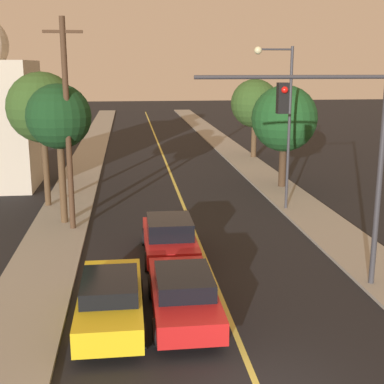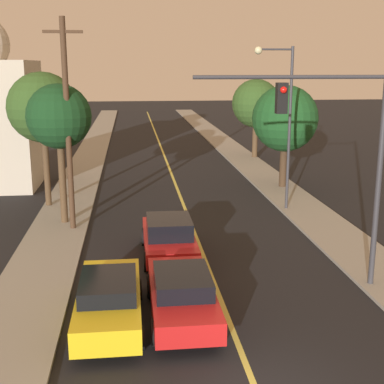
{
  "view_description": "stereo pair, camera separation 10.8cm",
  "coord_description": "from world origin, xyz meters",
  "px_view_note": "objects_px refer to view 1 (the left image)",
  "views": [
    {
      "loc": [
        -2.72,
        -9.88,
        7.04
      ],
      "look_at": [
        0.0,
        12.87,
        1.6
      ],
      "focal_mm": 50.0,
      "sensor_mm": 36.0,
      "label": 1
    },
    {
      "loc": [
        -2.62,
        -9.89,
        7.04
      ],
      "look_at": [
        0.0,
        12.87,
        1.6
      ],
      "focal_mm": 50.0,
      "sensor_mm": 36.0,
      "label": 2
    }
  ],
  "objects_px": {
    "car_near_lane_second": "(169,237)",
    "streetlamp_right": "(282,108)",
    "car_near_lane_front": "(183,293)",
    "tree_right_near": "(284,119)",
    "tree_right_far": "(255,104)",
    "tree_left_near": "(59,117)",
    "car_outer_lane_front": "(111,299)",
    "tree_left_far": "(42,108)",
    "utility_pole_left": "(67,123)",
    "traffic_signal_mast": "(341,141)"
  },
  "relations": [
    {
      "from": "utility_pole_left",
      "to": "tree_right_near",
      "type": "xyz_separation_m",
      "value": [
        11.4,
        7.0,
        -0.64
      ]
    },
    {
      "from": "traffic_signal_mast",
      "to": "tree_left_far",
      "type": "bearing_deg",
      "value": 132.61
    },
    {
      "from": "car_outer_lane_front",
      "to": "tree_right_far",
      "type": "height_order",
      "value": "tree_right_far"
    },
    {
      "from": "traffic_signal_mast",
      "to": "tree_left_near",
      "type": "relative_size",
      "value": 1.11
    },
    {
      "from": "tree_left_far",
      "to": "tree_right_near",
      "type": "distance_m",
      "value": 13.37
    },
    {
      "from": "car_near_lane_second",
      "to": "streetlamp_right",
      "type": "bearing_deg",
      "value": 45.42
    },
    {
      "from": "car_near_lane_front",
      "to": "streetlamp_right",
      "type": "height_order",
      "value": "streetlamp_right"
    },
    {
      "from": "car_near_lane_second",
      "to": "traffic_signal_mast",
      "type": "height_order",
      "value": "traffic_signal_mast"
    },
    {
      "from": "tree_right_near",
      "to": "utility_pole_left",
      "type": "bearing_deg",
      "value": -148.46
    },
    {
      "from": "utility_pole_left",
      "to": "tree_right_near",
      "type": "bearing_deg",
      "value": 31.54
    },
    {
      "from": "traffic_signal_mast",
      "to": "tree_right_near",
      "type": "height_order",
      "value": "traffic_signal_mast"
    },
    {
      "from": "tree_left_near",
      "to": "tree_left_far",
      "type": "distance_m",
      "value": 3.39
    },
    {
      "from": "car_outer_lane_front",
      "to": "tree_left_far",
      "type": "height_order",
      "value": "tree_left_far"
    },
    {
      "from": "car_near_lane_second",
      "to": "car_outer_lane_front",
      "type": "relative_size",
      "value": 0.96
    },
    {
      "from": "utility_pole_left",
      "to": "tree_left_far",
      "type": "xyz_separation_m",
      "value": [
        -1.63,
        4.15,
        0.31
      ]
    },
    {
      "from": "tree_left_far",
      "to": "traffic_signal_mast",
      "type": "bearing_deg",
      "value": -47.39
    },
    {
      "from": "car_near_lane_front",
      "to": "utility_pole_left",
      "type": "relative_size",
      "value": 0.54
    },
    {
      "from": "traffic_signal_mast",
      "to": "tree_left_far",
      "type": "distance_m",
      "value": 15.58
    },
    {
      "from": "utility_pole_left",
      "to": "streetlamp_right",
      "type": "bearing_deg",
      "value": 12.53
    },
    {
      "from": "car_outer_lane_front",
      "to": "tree_right_near",
      "type": "height_order",
      "value": "tree_right_near"
    },
    {
      "from": "streetlamp_right",
      "to": "traffic_signal_mast",
      "type": "bearing_deg",
      "value": -95.33
    },
    {
      "from": "tree_left_near",
      "to": "tree_right_far",
      "type": "height_order",
      "value": "tree_left_near"
    },
    {
      "from": "traffic_signal_mast",
      "to": "tree_right_near",
      "type": "xyz_separation_m",
      "value": [
        2.48,
        14.31,
        -0.73
      ]
    },
    {
      "from": "car_near_lane_second",
      "to": "tree_right_far",
      "type": "relative_size",
      "value": 0.78
    },
    {
      "from": "tree_right_near",
      "to": "traffic_signal_mast",
      "type": "bearing_deg",
      "value": -99.81
    },
    {
      "from": "tree_right_far",
      "to": "tree_right_near",
      "type": "bearing_deg",
      "value": -93.99
    },
    {
      "from": "car_outer_lane_front",
      "to": "tree_right_far",
      "type": "xyz_separation_m",
      "value": [
        10.22,
        26.27,
        3.46
      ]
    },
    {
      "from": "car_near_lane_front",
      "to": "traffic_signal_mast",
      "type": "relative_size",
      "value": 0.7
    },
    {
      "from": "car_near_lane_front",
      "to": "tree_left_near",
      "type": "relative_size",
      "value": 0.77
    },
    {
      "from": "tree_left_far",
      "to": "tree_left_near",
      "type": "bearing_deg",
      "value": -69.95
    },
    {
      "from": "car_near_lane_front",
      "to": "utility_pole_left",
      "type": "distance_m",
      "value": 10.47
    },
    {
      "from": "car_near_lane_front",
      "to": "traffic_signal_mast",
      "type": "height_order",
      "value": "traffic_signal_mast"
    },
    {
      "from": "utility_pole_left",
      "to": "tree_left_near",
      "type": "height_order",
      "value": "utility_pole_left"
    },
    {
      "from": "tree_right_far",
      "to": "car_outer_lane_front",
      "type": "bearing_deg",
      "value": -111.26
    },
    {
      "from": "streetlamp_right",
      "to": "tree_right_far",
      "type": "height_order",
      "value": "streetlamp_right"
    },
    {
      "from": "utility_pole_left",
      "to": "tree_right_near",
      "type": "height_order",
      "value": "utility_pole_left"
    },
    {
      "from": "streetlamp_right",
      "to": "utility_pole_left",
      "type": "xyz_separation_m",
      "value": [
        -9.81,
        -2.18,
        -0.35
      ]
    },
    {
      "from": "streetlamp_right",
      "to": "tree_left_near",
      "type": "bearing_deg",
      "value": -173.3
    },
    {
      "from": "utility_pole_left",
      "to": "tree_left_near",
      "type": "relative_size",
      "value": 1.43
    },
    {
      "from": "car_near_lane_front",
      "to": "traffic_signal_mast",
      "type": "xyz_separation_m",
      "value": [
        4.99,
        1.55,
        4.03
      ]
    },
    {
      "from": "streetlamp_right",
      "to": "tree_right_far",
      "type": "distance_m",
      "value": 15.33
    },
    {
      "from": "car_outer_lane_front",
      "to": "tree_right_near",
      "type": "relative_size",
      "value": 0.82
    },
    {
      "from": "tree_right_near",
      "to": "tree_right_far",
      "type": "xyz_separation_m",
      "value": [
        0.72,
        10.32,
        0.14
      ]
    },
    {
      "from": "car_near_lane_second",
      "to": "traffic_signal_mast",
      "type": "relative_size",
      "value": 0.67
    },
    {
      "from": "car_near_lane_front",
      "to": "tree_right_near",
      "type": "distance_m",
      "value": 17.83
    },
    {
      "from": "car_outer_lane_front",
      "to": "tree_left_far",
      "type": "relative_size",
      "value": 0.72
    },
    {
      "from": "car_near_lane_front",
      "to": "car_near_lane_second",
      "type": "xyz_separation_m",
      "value": [
        -0.0,
        5.08,
        0.02
      ]
    },
    {
      "from": "tree_right_near",
      "to": "tree_right_far",
      "type": "height_order",
      "value": "tree_right_far"
    },
    {
      "from": "traffic_signal_mast",
      "to": "tree_right_far",
      "type": "bearing_deg",
      "value": 82.61
    },
    {
      "from": "streetlamp_right",
      "to": "car_near_lane_front",
      "type": "bearing_deg",
      "value": -118.0
    }
  ]
}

